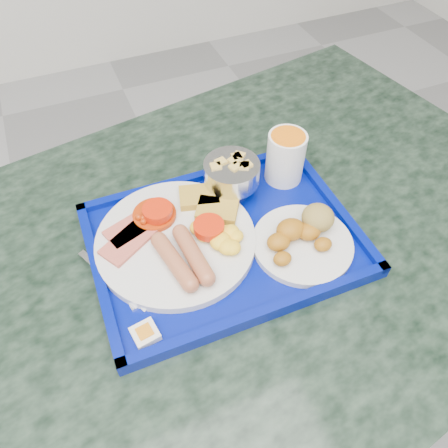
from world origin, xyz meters
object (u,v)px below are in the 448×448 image
(fruit_bowl, at_px, (232,173))
(table, at_px, (231,298))
(main_plate, at_px, (181,237))
(juice_cup, at_px, (286,156))
(bread_plate, at_px, (303,236))
(tray, at_px, (224,241))

(fruit_bowl, bearing_deg, table, -112.09)
(main_plate, relative_size, juice_cup, 2.72)
(main_plate, bearing_deg, bread_plate, -23.15)
(tray, bearing_deg, table, 11.34)
(juice_cup, bearing_deg, table, -147.42)
(main_plate, distance_m, juice_cup, 0.26)
(tray, distance_m, bread_plate, 0.14)
(juice_cup, bearing_deg, tray, -149.42)
(fruit_bowl, height_order, juice_cup, juice_cup)
(fruit_bowl, distance_m, juice_cup, 0.11)
(tray, xyz_separation_m, bread_plate, (0.12, -0.06, 0.02))
(main_plate, height_order, juice_cup, juice_cup)
(tray, xyz_separation_m, fruit_bowl, (0.06, 0.10, 0.05))
(table, relative_size, fruit_bowl, 13.56)
(table, relative_size, main_plate, 5.10)
(table, relative_size, bread_plate, 8.13)
(table, height_order, main_plate, main_plate)
(fruit_bowl, bearing_deg, main_plate, -148.09)
(main_plate, height_order, fruit_bowl, fruit_bowl)
(table, xyz_separation_m, bread_plate, (0.10, -0.07, 0.24))
(main_plate, bearing_deg, table, -11.16)
(fruit_bowl, relative_size, juice_cup, 1.02)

